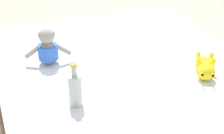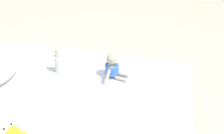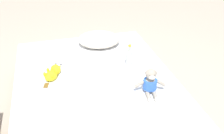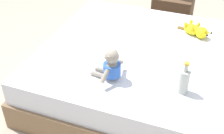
{
  "view_description": "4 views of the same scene",
  "coord_description": "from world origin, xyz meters",
  "px_view_note": "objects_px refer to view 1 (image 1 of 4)",
  "views": [
    {
      "loc": [
        0.77,
        1.66,
        1.47
      ],
      "look_at": [
        0.15,
        0.06,
        0.53
      ],
      "focal_mm": 57.59,
      "sensor_mm": 36.0,
      "label": 1
    },
    {
      "loc": [
        -1.23,
        -0.65,
        1.84
      ],
      "look_at": [
        0.43,
        -0.3,
        0.52
      ],
      "focal_mm": 39.38,
      "sensor_mm": 36.0,
      "label": 2
    },
    {
      "loc": [
        -0.37,
        -1.99,
        1.8
      ],
      "look_at": [
        0.17,
        0.03,
        0.52
      ],
      "focal_mm": 40.69,
      "sensor_mm": 36.0,
      "label": 3
    },
    {
      "loc": [
        2.0,
        0.29,
        1.75
      ],
      "look_at": [
        0.43,
        -0.3,
        0.52
      ],
      "focal_mm": 48.88,
      "sensor_mm": 36.0,
      "label": 4
    }
  ],
  "objects_px": {
    "bed": "(132,104)",
    "glass_bottle": "(75,89)",
    "plush_monkey": "(48,49)",
    "plush_yellow_creature": "(205,67)"
  },
  "relations": [
    {
      "from": "bed",
      "to": "plush_monkey",
      "type": "height_order",
      "value": "plush_monkey"
    },
    {
      "from": "plush_monkey",
      "to": "glass_bottle",
      "type": "bearing_deg",
      "value": 93.62
    },
    {
      "from": "plush_monkey",
      "to": "glass_bottle",
      "type": "relative_size",
      "value": 1.22
    },
    {
      "from": "glass_bottle",
      "to": "bed",
      "type": "bearing_deg",
      "value": -155.44
    },
    {
      "from": "plush_monkey",
      "to": "plush_yellow_creature",
      "type": "height_order",
      "value": "plush_monkey"
    },
    {
      "from": "bed",
      "to": "plush_yellow_creature",
      "type": "height_order",
      "value": "plush_yellow_creature"
    },
    {
      "from": "bed",
      "to": "glass_bottle",
      "type": "relative_size",
      "value": 8.77
    },
    {
      "from": "plush_yellow_creature",
      "to": "glass_bottle",
      "type": "xyz_separation_m",
      "value": [
        0.79,
        0.03,
        0.04
      ]
    },
    {
      "from": "bed",
      "to": "glass_bottle",
      "type": "distance_m",
      "value": 0.53
    },
    {
      "from": "bed",
      "to": "glass_bottle",
      "type": "xyz_separation_m",
      "value": [
        0.4,
        0.18,
        0.31
      ]
    }
  ]
}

